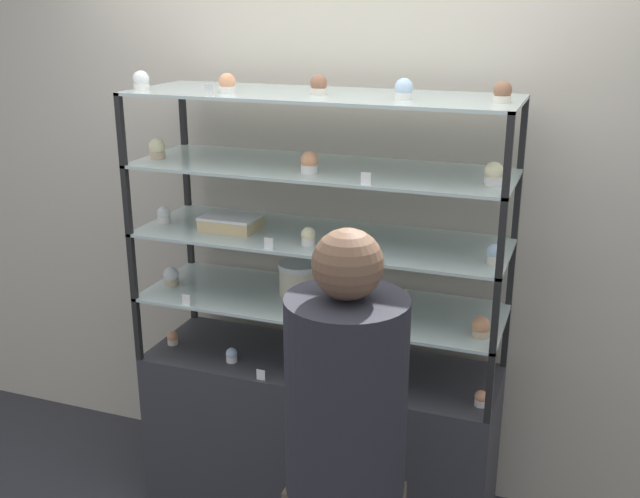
% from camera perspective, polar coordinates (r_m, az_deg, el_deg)
% --- Properties ---
extents(back_wall, '(8.00, 0.05, 2.60)m').
position_cam_1_polar(back_wall, '(3.32, 2.33, 3.10)').
color(back_wall, beige).
rests_on(back_wall, ground_plane).
extents(display_base, '(1.48, 0.49, 0.73)m').
position_cam_1_polar(display_base, '(3.36, 0.00, -14.19)').
color(display_base, '#333338').
rests_on(display_base, ground_plane).
extents(display_riser_lower, '(1.48, 0.49, 0.28)m').
position_cam_1_polar(display_riser_lower, '(3.06, 0.00, -4.22)').
color(display_riser_lower, black).
rests_on(display_riser_lower, display_base).
extents(display_riser_middle, '(1.48, 0.49, 0.28)m').
position_cam_1_polar(display_riser_middle, '(2.97, 0.00, 0.74)').
color(display_riser_middle, black).
rests_on(display_riser_middle, display_riser_lower).
extents(display_riser_upper, '(1.48, 0.49, 0.28)m').
position_cam_1_polar(display_riser_upper, '(2.90, 0.00, 6.00)').
color(display_riser_upper, black).
rests_on(display_riser_upper, display_riser_middle).
extents(display_riser_top, '(1.48, 0.49, 0.28)m').
position_cam_1_polar(display_riser_top, '(2.85, 0.00, 11.48)').
color(display_riser_top, black).
rests_on(display_riser_top, display_riser_upper).
extents(layer_cake_centerpiece, '(0.17, 0.17, 0.14)m').
position_cam_1_polar(layer_cake_centerpiece, '(3.10, -1.59, -2.26)').
color(layer_cake_centerpiece, beige).
rests_on(layer_cake_centerpiece, display_riser_lower).
extents(sheet_cake_frosted, '(0.23, 0.17, 0.06)m').
position_cam_1_polar(sheet_cake_frosted, '(3.06, -6.80, 2.04)').
color(sheet_cake_frosted, '#DBBC84').
rests_on(sheet_cake_frosted, display_riser_middle).
extents(cupcake_0, '(0.05, 0.05, 0.06)m').
position_cam_1_polar(cupcake_0, '(3.38, -11.17, -6.66)').
color(cupcake_0, beige).
rests_on(cupcake_0, display_base).
extents(cupcake_1, '(0.05, 0.05, 0.06)m').
position_cam_1_polar(cupcake_1, '(3.19, -6.75, -8.04)').
color(cupcake_1, white).
rests_on(cupcake_1, display_base).
extents(cupcake_2, '(0.05, 0.05, 0.06)m').
position_cam_1_polar(cupcake_2, '(3.08, -0.86, -8.91)').
color(cupcake_2, white).
rests_on(cupcake_2, display_base).
extents(cupcake_3, '(0.05, 0.05, 0.06)m').
position_cam_1_polar(cupcake_3, '(3.01, 5.96, -9.71)').
color(cupcake_3, white).
rests_on(cupcake_3, display_base).
extents(cupcake_4, '(0.05, 0.05, 0.06)m').
position_cam_1_polar(cupcake_4, '(2.91, 12.16, -11.07)').
color(cupcake_4, white).
rests_on(cupcake_4, display_base).
extents(price_tag_0, '(0.04, 0.00, 0.04)m').
position_cam_1_polar(price_tag_0, '(3.04, -4.53, -9.54)').
color(price_tag_0, white).
rests_on(price_tag_0, display_base).
extents(cupcake_5, '(0.07, 0.07, 0.08)m').
position_cam_1_polar(cupcake_5, '(3.28, -11.26, -2.04)').
color(cupcake_5, '#CCB28C').
rests_on(cupcake_5, display_riser_lower).
extents(cupcake_6, '(0.07, 0.07, 0.08)m').
position_cam_1_polar(cupcake_6, '(2.89, 3.69, -4.61)').
color(cupcake_6, beige).
rests_on(cupcake_6, display_riser_lower).
extents(cupcake_7, '(0.07, 0.07, 0.08)m').
position_cam_1_polar(cupcake_7, '(2.79, 12.16, -5.83)').
color(cupcake_7, '#CCB28C').
rests_on(cupcake_7, display_riser_lower).
extents(price_tag_1, '(0.04, 0.00, 0.04)m').
position_cam_1_polar(price_tag_1, '(3.06, -10.16, -3.84)').
color(price_tag_1, white).
rests_on(price_tag_1, display_riser_lower).
extents(cupcake_8, '(0.06, 0.06, 0.07)m').
position_cam_1_polar(cupcake_8, '(3.19, -11.81, 2.55)').
color(cupcake_8, white).
rests_on(cupcake_8, display_riser_middle).
extents(cupcake_9, '(0.06, 0.06, 0.07)m').
position_cam_1_polar(cupcake_9, '(2.84, -0.92, 0.96)').
color(cupcake_9, white).
rests_on(cupcake_9, display_riser_middle).
extents(cupcake_10, '(0.06, 0.06, 0.07)m').
position_cam_1_polar(cupcake_10, '(2.71, 13.14, -0.38)').
color(cupcake_10, beige).
rests_on(cupcake_10, display_riser_middle).
extents(price_tag_2, '(0.04, 0.00, 0.04)m').
position_cam_1_polar(price_tag_2, '(2.80, -3.93, 0.41)').
color(price_tag_2, white).
rests_on(price_tag_2, display_riser_middle).
extents(cupcake_11, '(0.07, 0.07, 0.08)m').
position_cam_1_polar(cupcake_11, '(3.11, -12.30, 7.46)').
color(cupcake_11, '#CCB28C').
rests_on(cupcake_11, display_riser_upper).
extents(cupcake_12, '(0.07, 0.07, 0.08)m').
position_cam_1_polar(cupcake_12, '(2.78, -0.75, 6.60)').
color(cupcake_12, white).
rests_on(cupcake_12, display_riser_upper).
extents(cupcake_13, '(0.07, 0.07, 0.08)m').
position_cam_1_polar(cupcake_13, '(2.66, 13.10, 5.58)').
color(cupcake_13, white).
rests_on(cupcake_13, display_riser_upper).
extents(price_tag_3, '(0.04, 0.00, 0.04)m').
position_cam_1_polar(price_tag_3, '(2.60, 3.51, 5.37)').
color(price_tag_3, white).
rests_on(price_tag_3, display_riser_upper).
extents(cupcake_14, '(0.06, 0.06, 0.07)m').
position_cam_1_polar(cupcake_14, '(3.04, -13.47, 12.36)').
color(cupcake_14, white).
rests_on(cupcake_14, display_riser_top).
extents(cupcake_15, '(0.06, 0.06, 0.07)m').
position_cam_1_polar(cupcake_15, '(2.88, -7.08, 12.40)').
color(cupcake_15, white).
rests_on(cupcake_15, display_riser_top).
extents(cupcake_16, '(0.06, 0.06, 0.07)m').
position_cam_1_polar(cupcake_16, '(2.80, -0.10, 12.37)').
color(cupcake_16, beige).
rests_on(cupcake_16, display_riser_top).
extents(cupcake_17, '(0.06, 0.06, 0.07)m').
position_cam_1_polar(cupcake_17, '(2.69, 6.41, 12.00)').
color(cupcake_17, white).
rests_on(cupcake_17, display_riser_top).
extents(cupcake_18, '(0.06, 0.06, 0.07)m').
position_cam_1_polar(cupcake_18, '(2.65, 13.73, 11.51)').
color(cupcake_18, beige).
rests_on(cupcake_18, display_riser_top).
extents(price_tag_4, '(0.04, 0.00, 0.04)m').
position_cam_1_polar(price_tag_4, '(2.78, -8.43, 11.88)').
color(price_tag_4, white).
rests_on(price_tag_4, display_riser_top).
extents(customer_figure, '(0.37, 0.37, 1.57)m').
position_cam_1_polar(customer_figure, '(2.39, 1.93, -15.57)').
color(customer_figure, brown).
rests_on(customer_figure, ground_plane).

